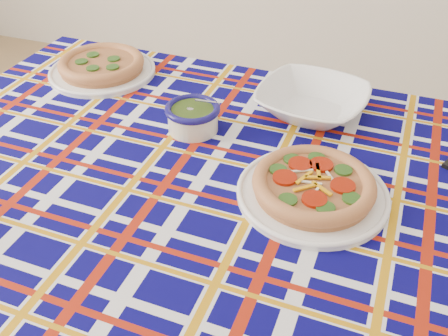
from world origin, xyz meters
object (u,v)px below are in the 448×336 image
(dining_table, at_px, (236,203))
(pesto_bowl, at_px, (193,115))
(main_focaccia_plate, at_px, (314,185))
(serving_bowl, at_px, (312,101))

(dining_table, height_order, pesto_bowl, pesto_bowl)
(dining_table, relative_size, pesto_bowl, 12.14)
(main_focaccia_plate, bearing_deg, dining_table, 176.07)
(pesto_bowl, distance_m, serving_bowl, 0.29)
(dining_table, height_order, serving_bowl, serving_bowl)
(main_focaccia_plate, height_order, serving_bowl, serving_bowl)
(dining_table, bearing_deg, serving_bowl, 74.33)
(serving_bowl, bearing_deg, pesto_bowl, -145.59)
(dining_table, distance_m, main_focaccia_plate, 0.19)
(dining_table, distance_m, pesto_bowl, 0.23)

